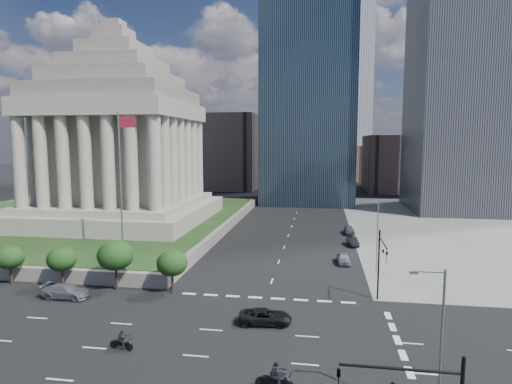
% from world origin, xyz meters
% --- Properties ---
extents(ground, '(500.00, 500.00, 0.00)m').
position_xyz_m(ground, '(0.00, 100.00, 0.00)').
color(ground, black).
rests_on(ground, ground).
extents(plaza_terrace, '(66.00, 70.00, 1.80)m').
position_xyz_m(plaza_terrace, '(-45.00, 50.00, 0.90)').
color(plaza_terrace, '#69645A').
rests_on(plaza_terrace, ground).
extents(plaza_lawn, '(64.00, 68.00, 0.10)m').
position_xyz_m(plaza_lawn, '(-45.00, 50.00, 1.85)').
color(plaza_lawn, '#1B3616').
rests_on(plaza_lawn, plaza_terrace).
extents(war_memorial, '(34.00, 34.00, 39.00)m').
position_xyz_m(war_memorial, '(-34.00, 48.00, 21.40)').
color(war_memorial, gray).
rests_on(war_memorial, plaza_lawn).
extents(flagpole, '(2.52, 0.24, 20.00)m').
position_xyz_m(flagpole, '(-21.83, 24.00, 13.11)').
color(flagpole, slate).
rests_on(flagpole, plaza_lawn).
extents(midrise_glass, '(26.00, 26.00, 60.00)m').
position_xyz_m(midrise_glass, '(2.00, 95.00, 30.00)').
color(midrise_glass, black).
rests_on(midrise_glass, ground).
extents(highrise_ne, '(26.00, 28.00, 100.00)m').
position_xyz_m(highrise_ne, '(42.00, 85.00, 50.00)').
color(highrise_ne, black).
rests_on(highrise_ne, ground).
extents(building_filler_ne, '(20.00, 30.00, 20.00)m').
position_xyz_m(building_filler_ne, '(32.00, 130.00, 10.00)').
color(building_filler_ne, '#4F3F36').
rests_on(building_filler_ne, ground).
extents(building_filler_nw, '(24.00, 30.00, 28.00)m').
position_xyz_m(building_filler_nw, '(-30.00, 130.00, 14.00)').
color(building_filler_nw, '#4F3F36').
rests_on(building_filler_nw, ground).
extents(traffic_signal_ne, '(0.30, 5.74, 8.00)m').
position_xyz_m(traffic_signal_ne, '(12.50, 13.70, 5.25)').
color(traffic_signal_ne, black).
rests_on(traffic_signal_ne, ground).
extents(street_lamp_south, '(2.13, 0.22, 10.00)m').
position_xyz_m(street_lamp_south, '(13.33, -6.00, 5.66)').
color(street_lamp_south, slate).
rests_on(street_lamp_south, ground).
extents(street_lamp_north, '(2.13, 0.22, 10.00)m').
position_xyz_m(street_lamp_north, '(13.33, 25.00, 5.66)').
color(street_lamp_north, slate).
rests_on(street_lamp_north, ground).
extents(pickup_truck, '(5.35, 2.84, 1.43)m').
position_xyz_m(pickup_truck, '(0.87, 7.14, 0.72)').
color(pickup_truck, black).
rests_on(pickup_truck, ground).
extents(suv_grey, '(2.28, 5.50, 1.59)m').
position_xyz_m(suv_grey, '(-22.41, 10.57, 0.79)').
color(suv_grey, slate).
rests_on(suv_grey, ground).
extents(parked_sedan_near, '(4.50, 2.01, 1.50)m').
position_xyz_m(parked_sedan_near, '(9.40, 29.58, 0.75)').
color(parked_sedan_near, gray).
rests_on(parked_sedan_near, ground).
extents(parked_sedan_mid, '(4.42, 2.02, 1.40)m').
position_xyz_m(parked_sedan_mid, '(11.50, 40.78, 0.70)').
color(parked_sedan_mid, black).
rests_on(parked_sedan_mid, ground).
extents(parked_sedan_far, '(4.64, 2.00, 1.56)m').
position_xyz_m(parked_sedan_far, '(11.50, 50.21, 0.78)').
color(parked_sedan_far, '#4F5056').
rests_on(parked_sedan_far, ground).
extents(motorcycle_lead, '(2.90, 1.06, 2.11)m').
position_xyz_m(motorcycle_lead, '(2.98, -3.86, 1.06)').
color(motorcycle_lead, black).
rests_on(motorcycle_lead, ground).
extents(motorcycle_trail, '(2.34, 0.97, 1.69)m').
position_xyz_m(motorcycle_trail, '(-10.59, 0.12, 0.85)').
color(motorcycle_trail, black).
rests_on(motorcycle_trail, ground).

